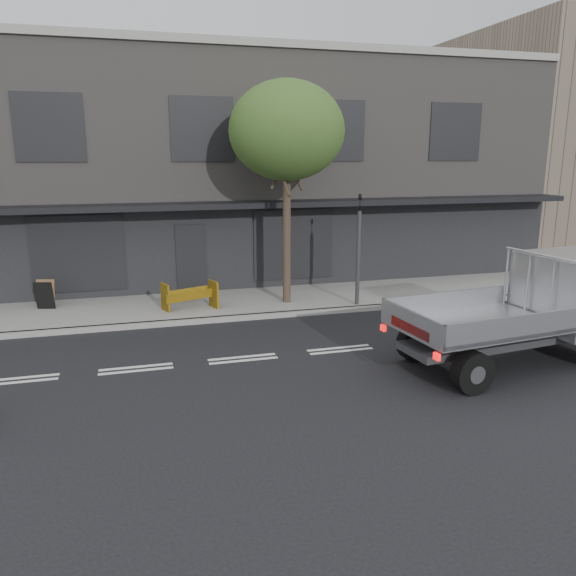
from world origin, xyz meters
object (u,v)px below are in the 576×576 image
(traffic_light_pole, at_px, (358,256))
(construction_barrier, at_px, (190,297))
(sandwich_board, at_px, (44,296))
(street_tree, at_px, (287,131))
(flatbed_ute, at_px, (556,298))

(traffic_light_pole, relative_size, construction_barrier, 2.30)
(construction_barrier, relative_size, sandwich_board, 1.80)
(traffic_light_pole, relative_size, sandwich_board, 4.14)
(street_tree, xyz_separation_m, sandwich_board, (-7.14, 1.02, -4.70))
(construction_barrier, bearing_deg, sandwich_board, 162.42)
(traffic_light_pole, distance_m, flatbed_ute, 5.82)
(construction_barrier, distance_m, sandwich_board, 4.35)
(street_tree, distance_m, traffic_light_pole, 4.23)
(traffic_light_pole, distance_m, construction_barrier, 5.14)
(street_tree, height_order, traffic_light_pole, street_tree)
(sandwich_board, bearing_deg, traffic_light_pole, 2.85)
(flatbed_ute, bearing_deg, traffic_light_pole, 112.07)
(traffic_light_pole, xyz_separation_m, flatbed_ute, (2.79, -5.10, -0.22))
(street_tree, height_order, sandwich_board, street_tree)
(traffic_light_pole, height_order, construction_barrier, traffic_light_pole)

